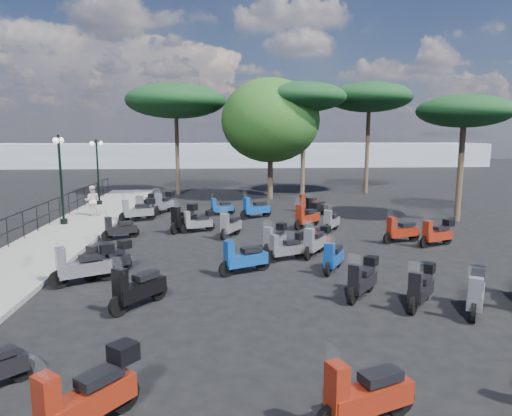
{
  "coord_description": "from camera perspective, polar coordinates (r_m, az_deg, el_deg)",
  "views": [
    {
      "loc": [
        0.01,
        -16.12,
        4.23
      ],
      "look_at": [
        1.42,
        2.5,
        1.2
      ],
      "focal_mm": 32.0,
      "sensor_mm": 36.0,
      "label": 1
    }
  ],
  "objects": [
    {
      "name": "scooter_11",
      "position": [
        24.01,
        -4.37,
        0.03
      ],
      "size": [
        1.41,
        0.73,
        1.18
      ],
      "rotation": [
        0.0,
        0.0,
        1.95
      ],
      "color": "black",
      "rests_on": "ground"
    },
    {
      "name": "scooter_21",
      "position": [
        16.48,
        2.34,
        -3.92
      ],
      "size": [
        1.03,
        1.43,
        1.29
      ],
      "rotation": [
        0.0,
        0.0,
        2.57
      ],
      "color": "black",
      "rests_on": "ground"
    },
    {
      "name": "scooter_4",
      "position": [
        22.97,
        -14.54,
        -0.3
      ],
      "size": [
        1.71,
        0.98,
        1.46
      ],
      "rotation": [
        0.0,
        0.0,
        2.0
      ],
      "color": "black",
      "rests_on": "ground"
    },
    {
      "name": "scooter_2",
      "position": [
        14.46,
        -17.94,
        -6.2
      ],
      "size": [
        1.24,
        1.34,
        1.32
      ],
      "rotation": [
        0.0,
        0.0,
        2.41
      ],
      "color": "black",
      "rests_on": "ground"
    },
    {
      "name": "scooter_10",
      "position": [
        19.95,
        -7.23,
        -1.74
      ],
      "size": [
        1.46,
        0.79,
        1.22
      ],
      "rotation": [
        0.0,
        0.0,
        1.96
      ],
      "color": "black",
      "rests_on": "ground"
    },
    {
      "name": "scooter_16",
      "position": [
        18.88,
        -3.24,
        -2.28
      ],
      "size": [
        0.95,
        1.56,
        1.36
      ],
      "rotation": [
        0.0,
        0.0,
        2.66
      ],
      "color": "black",
      "rests_on": "ground"
    },
    {
      "name": "pedestrian_far",
      "position": [
        24.49,
        -19.81,
        0.88
      ],
      "size": [
        0.82,
        0.68,
        1.52
      ],
      "primitive_type": "imported",
      "rotation": [
        0.0,
        0.0,
        3.29
      ],
      "color": "beige",
      "rests_on": "sidewalk"
    },
    {
      "name": "scooter_31",
      "position": [
        12.1,
        19.92,
        -9.37
      ],
      "size": [
        1.15,
        1.36,
        1.3
      ],
      "rotation": [
        0.0,
        0.0,
        2.46
      ],
      "color": "black",
      "rests_on": "ground"
    },
    {
      "name": "scooter_13",
      "position": [
        12.33,
        13.16,
        -8.7
      ],
      "size": [
        1.15,
        1.36,
        1.3
      ],
      "rotation": [
        0.0,
        0.0,
        2.46
      ],
      "color": "black",
      "rests_on": "ground"
    },
    {
      "name": "scooter_1",
      "position": [
        13.88,
        -20.72,
        -6.76
      ],
      "size": [
        1.69,
        1.07,
        1.47
      ],
      "rotation": [
        0.0,
        0.0,
        2.06
      ],
      "color": "black",
      "rests_on": "ground"
    },
    {
      "name": "railing",
      "position": [
        20.73,
        -26.41,
        -1.0
      ],
      "size": [
        0.04,
        26.04,
        1.1
      ],
      "color": "black",
      "rests_on": "sidewalk"
    },
    {
      "name": "pine_3",
      "position": [
        24.21,
        24.61,
        10.88
      ],
      "size": [
        4.46,
        4.46,
        6.09
      ],
      "color": "#38281E",
      "rests_on": "ground"
    },
    {
      "name": "scooter_9",
      "position": [
        20.27,
        -8.98,
        -1.32
      ],
      "size": [
        1.12,
        1.69,
        1.49
      ],
      "rotation": [
        0.0,
        0.0,
        2.62
      ],
      "color": "black",
      "rests_on": "ground"
    },
    {
      "name": "distant_hills",
      "position": [
        61.18,
        -4.39,
        6.64
      ],
      "size": [
        70.0,
        8.0,
        3.0
      ],
      "primitive_type": "cube",
      "color": "gray",
      "rests_on": "ground"
    },
    {
      "name": "scooter_3",
      "position": [
        19.28,
        -16.68,
        -2.54
      ],
      "size": [
        1.38,
        0.93,
        1.24
      ],
      "rotation": [
        0.0,
        0.0,
        2.13
      ],
      "color": "black",
      "rests_on": "ground"
    },
    {
      "name": "scooter_18",
      "position": [
        12.18,
        25.8,
        -9.59
      ],
      "size": [
        1.04,
        1.46,
        1.32
      ],
      "rotation": [
        0.0,
        0.0,
        2.57
      ],
      "color": "black",
      "rests_on": "ground"
    },
    {
      "name": "scooter_27",
      "position": [
        18.78,
        17.67,
        -2.77
      ],
      "size": [
        1.65,
        0.76,
        1.36
      ],
      "rotation": [
        0.0,
        0.0,
        1.88
      ],
      "color": "black",
      "rests_on": "ground"
    },
    {
      "name": "scooter_23",
      "position": [
        23.85,
        7.48,
        0.02
      ],
      "size": [
        1.45,
        0.94,
        1.29
      ],
      "rotation": [
        0.0,
        0.0,
        2.1
      ],
      "color": "black",
      "rests_on": "ground"
    },
    {
      "name": "sidewalk",
      "position": [
        20.62,
        -22.69,
        -3.13
      ],
      "size": [
        3.0,
        30.0,
        0.15
      ],
      "primitive_type": "cube",
      "color": "slate",
      "rests_on": "ground"
    },
    {
      "name": "scooter_6",
      "position": [
        7.39,
        -20.32,
        -21.29
      ],
      "size": [
        1.3,
        1.52,
        1.46
      ],
      "rotation": [
        0.0,
        0.0,
        2.45
      ],
      "color": "black",
      "rests_on": "ground"
    },
    {
      "name": "ground",
      "position": [
        16.66,
        -4.25,
        -5.51
      ],
      "size": [
        120.0,
        120.0,
        0.0
      ],
      "primitive_type": "plane",
      "color": "black",
      "rests_on": "ground"
    },
    {
      "name": "lamp_post_1",
      "position": [
        22.46,
        -23.23,
        3.96
      ],
      "size": [
        0.38,
        1.19,
        4.05
      ],
      "rotation": [
        0.0,
        0.0,
        0.11
      ],
      "color": "black",
      "rests_on": "sidewalk"
    },
    {
      "name": "broadleaf_tree",
      "position": [
        29.99,
        1.83,
        10.87
      ],
      "size": [
        6.38,
        6.38,
        7.81
      ],
      "color": "#38281E",
      "rests_on": "ground"
    },
    {
      "name": "scooter_22",
      "position": [
        20.82,
        6.45,
        -1.03
      ],
      "size": [
        1.42,
        1.4,
        1.45
      ],
      "rotation": [
        0.0,
        0.0,
        2.35
      ],
      "color": "black",
      "rests_on": "ground"
    },
    {
      "name": "scooter_20",
      "position": [
        15.41,
        3.92,
        -4.97
      ],
      "size": [
        1.44,
        0.8,
        1.21
      ],
      "rotation": [
        0.0,
        0.0,
        1.98
      ],
      "color": "black",
      "rests_on": "ground"
    },
    {
      "name": "scooter_26",
      "position": [
        18.66,
        21.71,
        -2.99
      ],
      "size": [
        1.56,
        0.86,
        1.31
      ],
      "rotation": [
        0.0,
        0.0,
        1.98
      ],
      "color": "black",
      "rests_on": "ground"
    },
    {
      "name": "pine_1",
      "position": [
        33.76,
        13.98,
        13.27
      ],
      "size": [
        5.97,
        5.97,
        7.83
      ],
      "color": "#38281E",
      "rests_on": "ground"
    },
    {
      "name": "lamp_post_2",
      "position": [
        28.11,
        -19.18,
        4.79
      ],
      "size": [
        0.54,
        1.07,
        3.78
      ],
      "rotation": [
        0.0,
        0.0,
        -0.33
      ],
      "color": "black",
      "rests_on": "sidewalk"
    },
    {
      "name": "scooter_14",
      "position": [
        16.51,
        7.76,
        -4.09
      ],
      "size": [
        1.13,
        1.21,
        1.2
      ],
      "rotation": [
        0.0,
        0.0,
        2.4
      ],
      "color": "black",
      "rests_on": "ground"
    },
    {
      "name": "scooter_28",
      "position": [
        20.11,
        9.39,
        -1.71
      ],
      "size": [
        0.99,
        1.47,
        1.32
      ],
      "rotation": [
        0.0,
        0.0,
        2.59
      ],
      "color": "black",
      "rests_on": "ground"
    },
    {
      "name": "scooter_17",
      "position": [
        23.05,
        -0.09,
        -0.1
      ],
      "size": [
        1.65,
        0.99,
        1.43
      ],
      "rotation": [
        0.0,
        0.0,
        2.04
      ],
      "color": "black",
      "rests_on": "ground"
    },
    {
      "name": "scooter_29",
      "position": [
        25.53,
        6.55,
        0.57
      ],
      "size": [
        1.4,
        0.8,
        1.2
      ],
      "rotation": [
        0.0,
        0.0,
        2.01
      ],
      "color": "black",
      "rests_on": "ground"
    },
    {
      "name": "scooter_7",
      "position": [
        11.66,
        -14.57,
        -9.73
      ],
      "size": [
        1.21,
        1.51,
        1.45
      ],
      "rotation": [
        0.0,
        0.0,
        2.48
      ],
      "color": "black",
      "rests_on": "ground"
    },
    {
      "name": "scooter_30",
      "position": [
        24.49,
        -13.57,
        0.32
      ],
      "size": [
        0.95,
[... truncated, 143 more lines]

